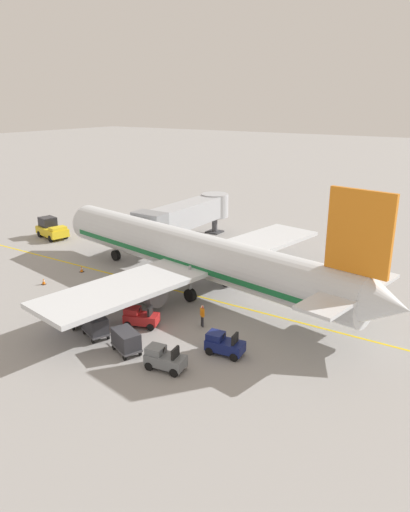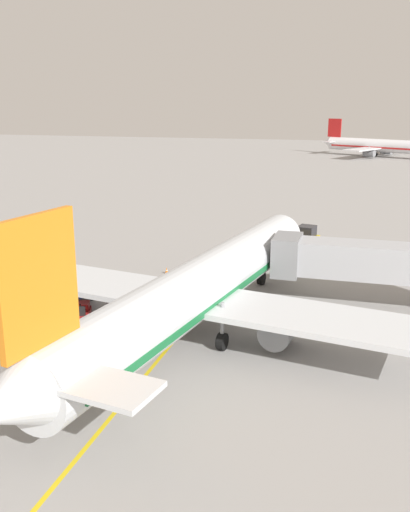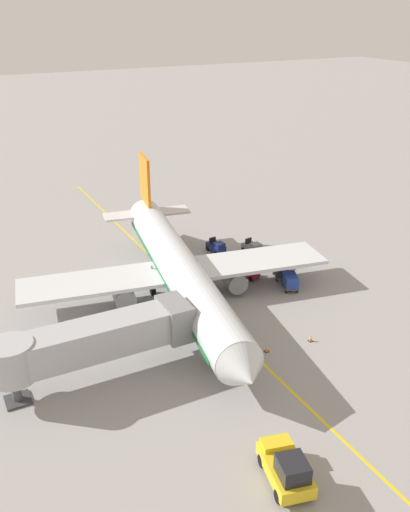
{
  "view_description": "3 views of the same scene",
  "coord_description": "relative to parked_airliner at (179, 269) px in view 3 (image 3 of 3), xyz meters",
  "views": [
    {
      "loc": [
        -31.2,
        -21.6,
        15.92
      ],
      "look_at": [
        3.14,
        0.9,
        2.51
      ],
      "focal_mm": 33.6,
      "sensor_mm": 36.0,
      "label": 1
    },
    {
      "loc": [
        11.1,
        -32.5,
        14.86
      ],
      "look_at": [
        0.08,
        6.14,
        3.83
      ],
      "focal_mm": 39.53,
      "sensor_mm": 36.0,
      "label": 2
    },
    {
      "loc": [
        21.34,
        44.7,
        26.38
      ],
      "look_at": [
        -1.33,
        1.04,
        4.12
      ],
      "focal_mm": 39.34,
      "sensor_mm": 36.0,
      "label": 3
    }
  ],
  "objects": [
    {
      "name": "gate_lead_in_line",
      "position": [
        -1.33,
        -0.8,
        -3.18
      ],
      "size": [
        0.24,
        80.0,
        0.01
      ],
      "primitive_type": "cube",
      "color": "gold",
      "rests_on": "ground"
    },
    {
      "name": "baggage_cart_front",
      "position": [
        -10.73,
        3.3,
        -2.24
      ],
      "size": [
        2.04,
        2.94,
        1.58
      ],
      "color": "#4C4C51",
      "rests_on": "ground"
    },
    {
      "name": "jet_bridge",
      "position": [
        10.96,
        8.58,
        0.27
      ],
      "size": [
        15.28,
        3.5,
        4.98
      ],
      "color": "#A8AAAF",
      "rests_on": "ground"
    },
    {
      "name": "pushback_tractor",
      "position": [
        4.08,
        23.77,
        -2.09
      ],
      "size": [
        3.14,
        4.79,
        2.4
      ],
      "color": "gold",
      "rests_on": "ground"
    },
    {
      "name": "baggage_tug_trailing",
      "position": [
        -12.06,
        -5.99,
        -2.47
      ],
      "size": [
        1.59,
        2.64,
        1.62
      ],
      "color": "slate",
      "rests_on": "ground"
    },
    {
      "name": "ground_plane",
      "position": [
        -1.33,
        -0.8,
        -3.19
      ],
      "size": [
        400.0,
        400.0,
        0.0
      ],
      "primitive_type": "plane",
      "color": "gray"
    },
    {
      "name": "baggage_tug_spare",
      "position": [
        -8.48,
        -8.12,
        -2.47
      ],
      "size": [
        1.54,
        2.62,
        1.62
      ],
      "color": "navy",
      "rests_on": "ground"
    },
    {
      "name": "safety_cone_nose_right",
      "position": [
        -2.51,
        11.61,
        -2.9
      ],
      "size": [
        0.36,
        0.36,
        0.59
      ],
      "color": "black",
      "rests_on": "ground"
    },
    {
      "name": "baggage_cart_third_in_train",
      "position": [
        -11.84,
        -2.65,
        -2.24
      ],
      "size": [
        2.04,
        2.94,
        1.58
      ],
      "color": "#4C4C51",
      "rests_on": "ground"
    },
    {
      "name": "ground_crew_wing_walker",
      "position": [
        -5.89,
        -4.71,
        -2.23
      ],
      "size": [
        0.52,
        0.62,
        1.69
      ],
      "color": "#232328",
      "rests_on": "ground"
    },
    {
      "name": "parked_airliner",
      "position": [
        0.0,
        0.0,
        0.0
      ],
      "size": [
        30.45,
        37.23,
        10.63
      ],
      "color": "silver",
      "rests_on": "ground"
    },
    {
      "name": "baggage_tug_lead",
      "position": [
        -8.34,
        -0.86,
        -2.47
      ],
      "size": [
        2.01,
        2.76,
        1.62
      ],
      "color": "#B21E1E",
      "rests_on": "ground"
    },
    {
      "name": "baggage_cart_second_in_train",
      "position": [
        -11.35,
        0.68,
        -2.24
      ],
      "size": [
        2.04,
        2.94,
        1.58
      ],
      "color": "#4C4C51",
      "rests_on": "ground"
    },
    {
      "name": "safety_cone_nose_left",
      "position": [
        -6.72,
        12.0,
        -2.9
      ],
      "size": [
        0.36,
        0.36,
        0.59
      ],
      "color": "black",
      "rests_on": "ground"
    }
  ]
}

